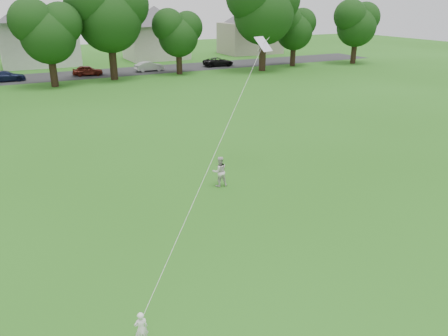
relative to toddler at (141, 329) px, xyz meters
name	(u,v)px	position (x,y,z in m)	size (l,w,h in m)	color
ground	(202,259)	(2.98, 2.93, -0.49)	(160.00, 160.00, 0.00)	#255F15
street	(51,77)	(2.98, 44.93, -0.49)	(90.00, 7.00, 0.01)	#2D2D30
toddler	(141,329)	(0.00, 0.00, 0.00)	(0.36, 0.24, 0.98)	white
older_boy	(220,171)	(6.29, 8.22, 0.24)	(0.71, 0.56, 1.47)	silver
kite	(221,139)	(4.68, 4.82, 3.00)	(5.23, 5.29, 14.55)	white
tree_row	(85,18)	(6.41, 38.84, 6.01)	(80.77, 8.87, 11.86)	black
house_row	(28,27)	(1.92, 54.93, 4.43)	(77.46, 13.79, 10.38)	silver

